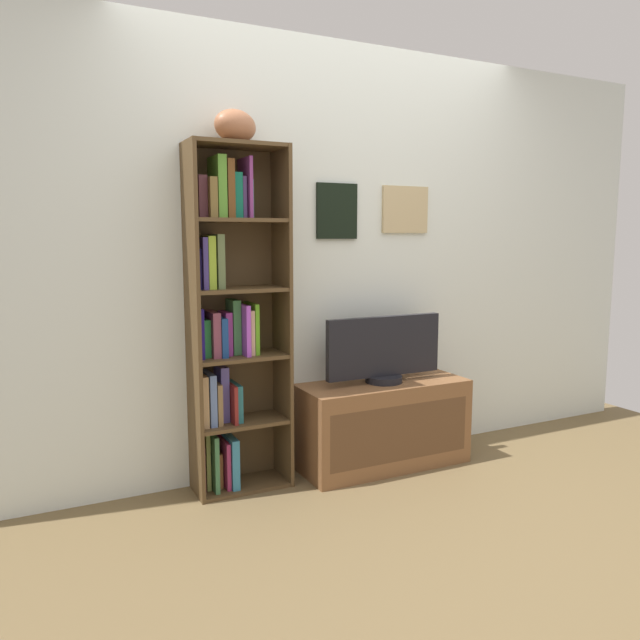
% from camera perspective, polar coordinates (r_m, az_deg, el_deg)
% --- Properties ---
extents(ground, '(5.20, 5.20, 0.04)m').
position_cam_1_polar(ground, '(3.04, 11.82, -19.63)').
color(ground, brown).
extents(back_wall, '(4.80, 0.08, 2.48)m').
position_cam_1_polar(back_wall, '(3.65, 1.39, 5.77)').
color(back_wall, silver).
rests_on(back_wall, ground).
extents(bookshelf, '(0.52, 0.27, 1.85)m').
position_cam_1_polar(bookshelf, '(3.28, -8.62, -0.20)').
color(bookshelf, '#4E3920').
rests_on(bookshelf, ground).
extents(football, '(0.31, 0.28, 0.17)m').
position_cam_1_polar(football, '(3.29, -7.92, 17.50)').
color(football, '#955B3B').
rests_on(football, bookshelf).
extents(tv_stand, '(1.02, 0.40, 0.51)m').
position_cam_1_polar(tv_stand, '(3.73, 5.93, -9.63)').
color(tv_stand, brown).
rests_on(tv_stand, ground).
extents(television, '(0.75, 0.22, 0.39)m').
position_cam_1_polar(television, '(3.62, 6.02, -2.81)').
color(television, black).
rests_on(television, tv_stand).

